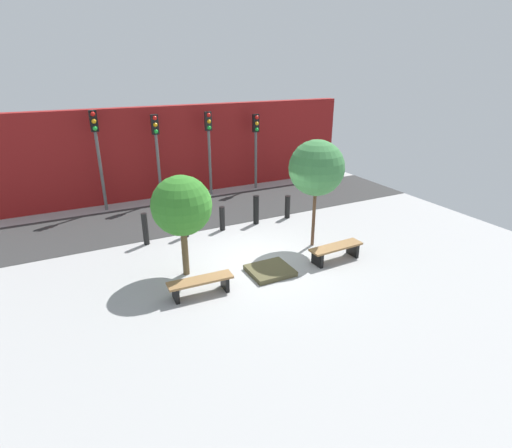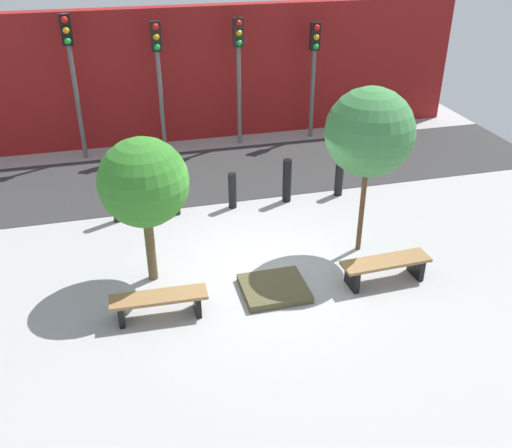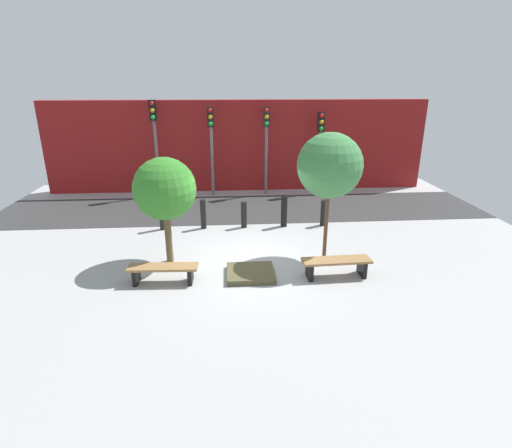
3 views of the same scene
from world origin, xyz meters
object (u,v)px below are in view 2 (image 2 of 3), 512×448
at_px(bench_right, 385,266).
at_px(traffic_light_mid_east, 239,59).
at_px(bollard_left, 175,195).
at_px(traffic_light_mid_west, 158,64).
at_px(tree_behind_right_bench, 370,133).
at_px(traffic_light_east, 314,60).
at_px(bench_left, 159,302).
at_px(bollard_center, 232,191).
at_px(tree_behind_left_bench, 144,183).
at_px(bollard_far_right, 339,179).
at_px(traffic_light_west, 71,62).
at_px(bollard_far_left, 115,200).
at_px(planter_bed, 274,288).
at_px(bollard_right, 287,181).

relative_size(bench_right, traffic_light_mid_east, 0.48).
relative_size(bollard_left, traffic_light_mid_west, 0.27).
relative_size(tree_behind_right_bench, traffic_light_east, 1.00).
relative_size(bench_left, bollard_center, 1.94).
bearing_deg(tree_behind_right_bench, tree_behind_left_bench, 180.00).
bearing_deg(bollard_far_right, traffic_light_east, 80.11).
distance_m(traffic_light_west, traffic_light_mid_east, 4.48).
distance_m(tree_behind_right_bench, bollard_far_left, 5.74).
relative_size(planter_bed, traffic_light_mid_west, 0.33).
bearing_deg(bollard_far_right, traffic_light_west, 146.17).
bearing_deg(traffic_light_mid_east, bollard_center, -105.52).
height_order(tree_behind_right_bench, bollard_center, tree_behind_right_bench).
bearing_deg(bench_right, bollard_center, 117.43).
relative_size(bench_left, traffic_light_mid_west, 0.46).
relative_size(bollard_far_left, bollard_far_right, 1.22).
height_order(tree_behind_right_bench, bollard_far_left, tree_behind_right_bench).
bearing_deg(planter_bed, bollard_far_left, 127.27).
distance_m(bollard_center, traffic_light_mid_west, 4.67).
height_order(bench_right, bollard_far_left, bollard_far_left).
bearing_deg(bollard_far_right, traffic_light_mid_east, 110.86).
distance_m(tree_behind_right_bench, traffic_light_east, 6.64).
relative_size(bench_left, tree_behind_right_bench, 0.49).
relative_size(tree_behind_right_bench, bollard_center, 3.93).
bearing_deg(bollard_left, bollard_far_right, 0.00).
height_order(planter_bed, tree_behind_left_bench, tree_behind_left_bench).
height_order(bench_left, traffic_light_west, traffic_light_west).
relative_size(bollard_center, bollard_far_right, 0.99).
bearing_deg(traffic_light_mid_east, planter_bed, -98.47).
height_order(bollard_far_left, bollard_right, bollard_right).
bearing_deg(traffic_light_mid_east, tree_behind_right_bench, -81.37).
xyz_separation_m(bollard_far_left, bollard_right, (3.99, 0.00, 0.00)).
bearing_deg(bench_left, bench_right, 2.30).
bearing_deg(traffic_light_mid_west, traffic_light_east, -0.01).
distance_m(bench_right, traffic_light_mid_east, 8.08).
xyz_separation_m(planter_bed, bollard_left, (-1.33, 3.49, 0.42)).
bearing_deg(bollard_right, tree_behind_right_bench, -72.57).
bearing_deg(tree_behind_right_bench, bench_left, -164.01).
distance_m(bollard_far_left, traffic_light_west, 4.62).
distance_m(planter_bed, tree_behind_left_bench, 3.03).
relative_size(planter_bed, bollard_far_left, 1.11).
bearing_deg(tree_behind_left_bench, bench_left, -90.00).
relative_size(bollard_far_left, traffic_light_mid_west, 0.29).
xyz_separation_m(bench_right, traffic_light_west, (-5.47, 7.73, 2.33)).
height_order(bollard_left, traffic_light_mid_east, traffic_light_mid_east).
bearing_deg(bench_left, planter_bed, 7.72).
relative_size(bench_left, traffic_light_mid_east, 0.46).
xyz_separation_m(traffic_light_west, traffic_light_mid_east, (4.48, -0.00, -0.18)).
bearing_deg(traffic_light_mid_east, bench_right, -82.71).
xyz_separation_m(tree_behind_right_bench, traffic_light_west, (-5.47, 6.52, 0.13)).
distance_m(traffic_light_mid_west, traffic_light_mid_east, 2.24).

